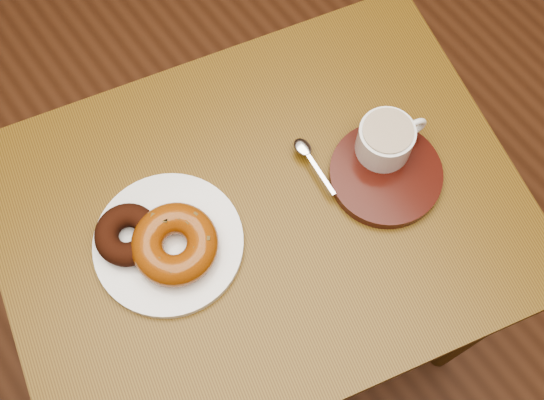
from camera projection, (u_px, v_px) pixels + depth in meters
ground at (189, 285)px, 1.67m from camera, size 6.00×6.00×0.00m
cafe_table at (262, 238)px, 1.09m from camera, size 0.87×0.73×0.71m
donut_plate at (169, 244)px, 0.96m from camera, size 0.23×0.23×0.01m
donut_cinnamon at (127, 235)px, 0.94m from camera, size 0.09×0.09×0.03m
donut_caramel at (175, 244)px, 0.93m from camera, size 0.13×0.13×0.04m
saucer at (386, 174)px, 1.00m from camera, size 0.22×0.22×0.02m
coffee_cup at (386, 139)px, 0.98m from camera, size 0.11×0.08×0.06m
teaspoon at (306, 152)px, 1.00m from camera, size 0.02×0.10×0.01m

